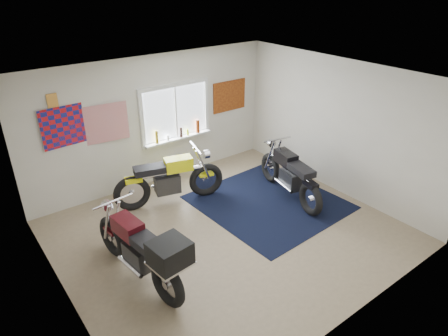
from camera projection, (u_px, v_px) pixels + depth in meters
ground at (228, 232)px, 7.05m from camera, size 5.50×5.50×0.00m
room_shell at (228, 147)px, 6.31m from camera, size 5.50×5.50×5.50m
navy_rug at (268, 202)px, 7.95m from camera, size 2.60×2.70×0.01m
window_assembly at (176, 116)px, 8.46m from camera, size 1.66×0.17×1.26m
oil_bottles at (182, 131)px, 8.62m from camera, size 1.10×0.09×0.30m
flag_display at (52, 101)px, 6.83m from camera, size 1.60×0.10×1.17m
triumph_poster at (229, 96)px, 9.18m from camera, size 0.90×0.03×0.70m
yellow_triumph at (169, 180)px, 7.75m from camera, size 2.16×0.83×1.11m
black_chrome_bike at (290, 176)px, 7.95m from camera, size 0.71×2.08×1.08m
maroon_tourer at (143, 251)px, 5.67m from camera, size 0.74×2.17×1.10m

